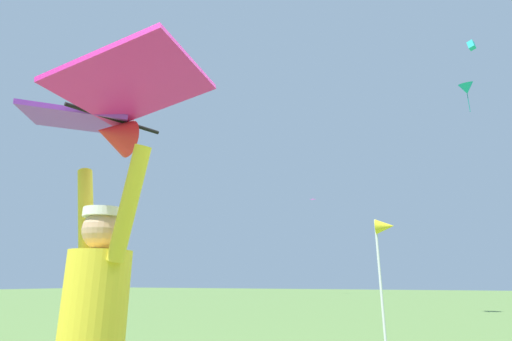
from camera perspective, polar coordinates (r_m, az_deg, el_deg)
name	(u,v)px	position (r m, az deg, el deg)	size (l,w,h in m)	color
kite_flyer_person	(92,336)	(2.36, -23.12, -21.62)	(0.79, 0.43, 1.92)	#424751
held_stunt_kite	(106,113)	(2.52, -21.28, 7.89)	(1.53, 1.03, 0.38)	black
distant_kite_teal_high_right	(466,89)	(40.80, 28.69, 10.57)	(1.82, 1.99, 3.04)	#19B2AD
distant_kite_magenta_low_left	(313,199)	(38.38, 8.41, -4.20)	(0.73, 0.72, 0.21)	#DB2393
distant_kite_teal_overhead_distant	(471,45)	(39.13, 29.26, 15.86)	(0.68, 0.77, 0.89)	#19B2AD
marker_flag	(384,237)	(6.55, 18.43, -9.36)	(0.30, 0.24, 2.18)	silver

